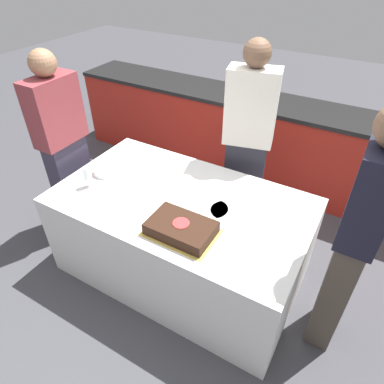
{
  "coord_description": "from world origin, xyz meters",
  "views": [
    {
      "loc": [
        1.03,
        -1.62,
        2.26
      ],
      "look_at": [
        0.09,
        0.0,
        0.84
      ],
      "focal_mm": 32.0,
      "sensor_mm": 36.0,
      "label": 1
    }
  ],
  "objects_px": {
    "cake": "(181,228)",
    "plate_stack": "(106,170)",
    "person_seated_left": "(64,148)",
    "person_seated_right": "(355,239)",
    "person_cutting_cake": "(247,143)",
    "wine_glass": "(87,174)"
  },
  "relations": [
    {
      "from": "wine_glass",
      "to": "person_cutting_cake",
      "type": "height_order",
      "value": "person_cutting_cake"
    },
    {
      "from": "plate_stack",
      "to": "person_seated_right",
      "type": "bearing_deg",
      "value": 0.3
    },
    {
      "from": "wine_glass",
      "to": "person_seated_right",
      "type": "relative_size",
      "value": 0.1
    },
    {
      "from": "cake",
      "to": "plate_stack",
      "type": "distance_m",
      "value": 0.92
    },
    {
      "from": "person_cutting_cake",
      "to": "wine_glass",
      "type": "bearing_deg",
      "value": 34.54
    },
    {
      "from": "cake",
      "to": "person_seated_left",
      "type": "relative_size",
      "value": 0.28
    },
    {
      "from": "cake",
      "to": "plate_stack",
      "type": "height_order",
      "value": "cake"
    },
    {
      "from": "cake",
      "to": "person_seated_right",
      "type": "xyz_separation_m",
      "value": [
        0.96,
        0.29,
        0.13
      ]
    },
    {
      "from": "wine_glass",
      "to": "person_seated_right",
      "type": "xyz_separation_m",
      "value": [
        1.82,
        0.21,
        0.06
      ]
    },
    {
      "from": "wine_glass",
      "to": "person_cutting_cake",
      "type": "xyz_separation_m",
      "value": [
        0.86,
        0.96,
        0.03
      ]
    },
    {
      "from": "person_seated_left",
      "to": "person_seated_right",
      "type": "relative_size",
      "value": 0.95
    },
    {
      "from": "plate_stack",
      "to": "person_seated_left",
      "type": "relative_size",
      "value": 0.12
    },
    {
      "from": "cake",
      "to": "plate_stack",
      "type": "relative_size",
      "value": 2.35
    },
    {
      "from": "wine_glass",
      "to": "person_seated_left",
      "type": "distance_m",
      "value": 0.5
    },
    {
      "from": "person_cutting_cake",
      "to": "person_seated_left",
      "type": "distance_m",
      "value": 1.52
    },
    {
      "from": "cake",
      "to": "wine_glass",
      "type": "height_order",
      "value": "wine_glass"
    },
    {
      "from": "plate_stack",
      "to": "wine_glass",
      "type": "relative_size",
      "value": 1.16
    },
    {
      "from": "cake",
      "to": "person_seated_right",
      "type": "relative_size",
      "value": 0.27
    },
    {
      "from": "person_seated_right",
      "to": "plate_stack",
      "type": "bearing_deg",
      "value": -89.7
    },
    {
      "from": "person_seated_left",
      "to": "wine_glass",
      "type": "bearing_deg",
      "value": -114.58
    },
    {
      "from": "wine_glass",
      "to": "person_seated_left",
      "type": "xyz_separation_m",
      "value": [
        -0.46,
        0.21,
        -0.01
      ]
    },
    {
      "from": "wine_glass",
      "to": "person_cutting_cake",
      "type": "distance_m",
      "value": 1.29
    }
  ]
}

